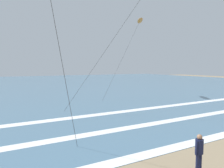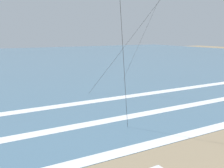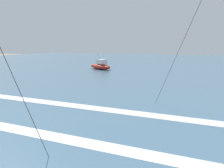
{
  "view_description": "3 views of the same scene",
  "coord_description": "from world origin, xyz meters",
  "views": [
    {
      "loc": [
        -4.82,
        1.42,
        4.29
      ],
      "look_at": [
        1.13,
        12.37,
        3.22
      ],
      "focal_mm": 32.99,
      "sensor_mm": 36.0,
      "label": 1
    },
    {
      "loc": [
        -9.21,
        -0.22,
        5.29
      ],
      "look_at": [
        -1.83,
        12.66,
        2.39
      ],
      "focal_mm": 42.02,
      "sensor_mm": 36.0,
      "label": 2
    },
    {
      "loc": [
        3.63,
        5.86,
        3.91
      ],
      "look_at": [
        -0.28,
        14.83,
        2.2
      ],
      "focal_mm": 35.92,
      "sensor_mm": 36.0,
      "label": 3
    }
  ],
  "objects": [
    {
      "name": "ocean_surface",
      "position": [
        0.0,
        53.71,
        0.01
      ],
      "size": [
        140.0,
        90.0,
        0.01
      ],
      "primitive_type": "cube",
      "color": "slate",
      "rests_on": "ground"
    },
    {
      "name": "wave_foam_shoreline",
      "position": [
        1.33,
        9.11,
        0.01
      ],
      "size": [
        43.78,
        0.77,
        0.01
      ],
      "primitive_type": "cube",
      "color": "white",
      "rests_on": "ocean_surface"
    },
    {
      "name": "wave_foam_mid_break",
      "position": [
        -0.33,
        13.2,
        0.01
      ],
      "size": [
        36.74,
        0.83,
        0.01
      ],
      "primitive_type": "cube",
      "color": "white",
      "rests_on": "ocean_surface"
    },
    {
      "name": "wave_foam_outer_break",
      "position": [
        1.77,
        17.8,
        0.01
      ],
      "size": [
        42.48,
        0.95,
        0.01
      ],
      "primitive_type": "cube",
      "color": "white",
      "rests_on": "ocean_surface"
    }
  ]
}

